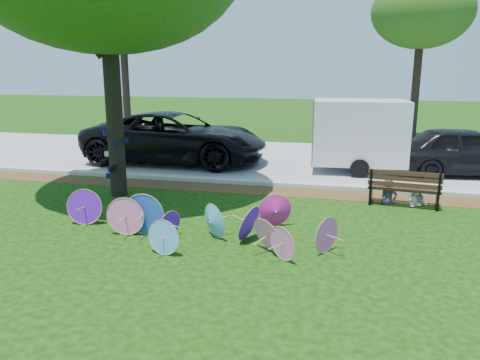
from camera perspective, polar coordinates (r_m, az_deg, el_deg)
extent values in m
plane|color=black|center=(9.27, -5.88, -8.09)|extent=(90.00, 90.00, 0.00)
cube|color=#472D16|center=(13.39, 0.34, -1.17)|extent=(90.00, 1.00, 0.01)
cube|color=#B7B5AD|center=(14.04, 0.97, -0.24)|extent=(90.00, 0.30, 0.12)
cube|color=gray|center=(18.04, 3.74, 2.65)|extent=(90.00, 8.00, 0.01)
cylinder|color=black|center=(12.87, -15.16, 9.15)|extent=(0.44, 0.44, 5.05)
cone|color=pink|center=(10.03, -13.69, -4.25)|extent=(0.83, 0.20, 0.82)
cone|color=pink|center=(8.88, 3.62, -6.53)|extent=(0.78, 0.71, 0.72)
cone|color=#BA0919|center=(10.51, -12.67, -3.71)|extent=(0.63, 0.52, 0.70)
cone|color=blue|center=(10.35, -11.36, -3.75)|extent=(0.37, 0.78, 0.75)
cone|color=#5E16C0|center=(9.38, 1.36, -5.24)|extent=(0.54, 0.84, 0.77)
cone|color=#F556B6|center=(8.98, 10.27, -6.53)|extent=(0.49, 0.67, 0.72)
cone|color=blue|center=(9.97, -11.49, -4.00)|extent=(0.90, 0.17, 0.90)
cone|color=#5E16C0|center=(10.98, -18.34, -3.04)|extent=(0.83, 0.36, 0.81)
cone|color=#CA1F8E|center=(10.22, 4.36, -3.76)|extent=(0.75, 0.43, 0.75)
cone|color=#539ADE|center=(9.55, -3.41, -5.03)|extent=(0.68, 0.64, 0.75)
cone|color=#5E16C0|center=(9.74, -8.69, -5.29)|extent=(0.35, 0.57, 0.58)
cone|color=#539ADE|center=(8.88, -9.15, -6.83)|extent=(0.70, 0.29, 0.69)
cone|color=pink|center=(8.54, 5.40, -7.64)|extent=(0.61, 0.54, 0.66)
imported|color=black|center=(17.27, -7.85, 5.13)|extent=(6.60, 3.05, 1.83)
imported|color=black|center=(16.69, 25.85, 3.16)|extent=(4.79, 2.32, 1.58)
cube|color=silver|center=(16.00, 14.38, 5.70)|extent=(3.06, 2.02, 2.68)
imported|color=#36394A|center=(12.47, 17.81, 0.02)|extent=(0.54, 0.45, 1.26)
imported|color=silver|center=(12.57, 20.96, -0.57)|extent=(0.62, 0.54, 1.07)
cylinder|color=black|center=(24.48, -13.75, 11.05)|extent=(0.36, 0.36, 5.00)
ellipsoid|color=#0C360E|center=(24.58, -14.20, 18.74)|extent=(4.40, 4.40, 3.20)
cylinder|color=black|center=(23.20, 20.63, 10.46)|extent=(0.36, 0.36, 5.00)
ellipsoid|color=#0C360E|center=(23.30, 21.33, 18.57)|extent=(4.40, 4.40, 3.20)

